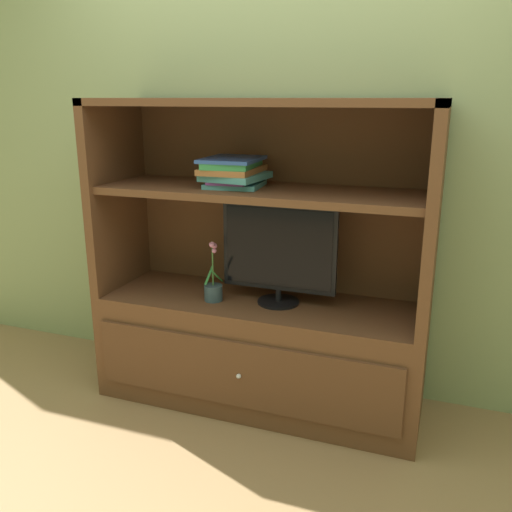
% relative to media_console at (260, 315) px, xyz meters
% --- Properties ---
extents(ground_plane, '(8.00, 8.00, 0.00)m').
position_rel_media_console_xyz_m(ground_plane, '(0.00, -0.41, -0.48)').
color(ground_plane, '#99754C').
extents(painted_rear_wall, '(6.00, 0.10, 2.80)m').
position_rel_media_console_xyz_m(painted_rear_wall, '(0.00, 0.34, 0.92)').
color(painted_rear_wall, '#8C9E6B').
rests_on(painted_rear_wall, ground_plane).
extents(media_console, '(1.67, 0.57, 1.56)m').
position_rel_media_console_xyz_m(media_console, '(0.00, 0.00, 0.00)').
color(media_console, brown).
rests_on(media_console, ground_plane).
extents(tv_monitor, '(0.58, 0.21, 0.51)m').
position_rel_media_console_xyz_m(tv_monitor, '(0.10, -0.01, 0.35)').
color(tv_monitor, black).
rests_on(tv_monitor, media_console).
extents(potted_plant, '(0.09, 0.14, 0.31)m').
position_rel_media_console_xyz_m(potted_plant, '(-0.22, -0.09, 0.15)').
color(potted_plant, '#384C56').
rests_on(potted_plant, media_console).
extents(magazine_stack, '(0.30, 0.35, 0.14)m').
position_rel_media_console_xyz_m(magazine_stack, '(-0.14, -0.01, 0.73)').
color(magazine_stack, teal).
rests_on(magazine_stack, media_console).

